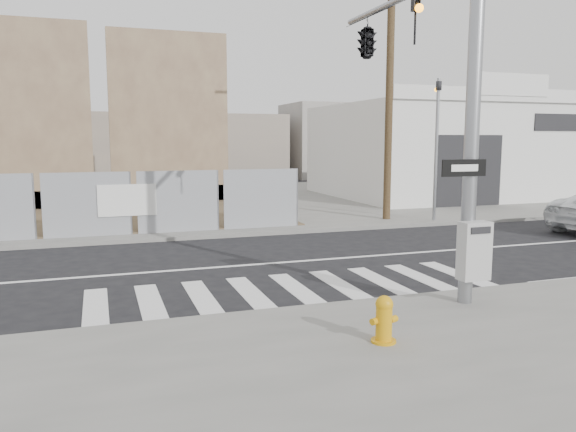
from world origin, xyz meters
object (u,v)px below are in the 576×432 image
object	(u,v)px
signal_pole	(396,63)
fire_hydrant	(384,319)
auto_shop	(443,150)
traffic_cone_d	(202,219)

from	to	relation	value
signal_pole	fire_hydrant	size ratio (longest dim) A/B	9.82
fire_hydrant	auto_shop	bearing A→B (deg)	32.22
signal_pole	auto_shop	size ratio (longest dim) A/B	0.58
fire_hydrant	traffic_cone_d	bearing A→B (deg)	71.55
signal_pole	fire_hydrant	bearing A→B (deg)	-120.44
signal_pole	traffic_cone_d	world-z (taller)	signal_pole
signal_pole	auto_shop	distance (m)	19.04
signal_pole	auto_shop	world-z (taller)	signal_pole
auto_shop	traffic_cone_d	xyz separation A→B (m)	(-14.58, -7.64, -2.07)
signal_pole	fire_hydrant	world-z (taller)	signal_pole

